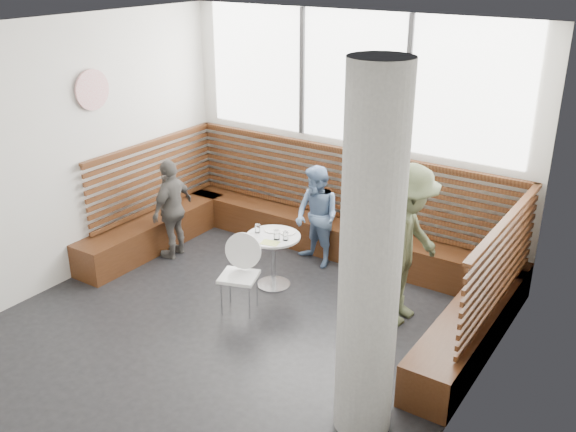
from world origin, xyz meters
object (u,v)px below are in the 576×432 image
Objects in this scene: concrete_column at (370,261)px; adult_man at (405,245)px; child_left at (172,209)px; cafe_chair at (242,268)px; child_back at (317,217)px; cafe_table at (273,250)px.

adult_man is at bearing 104.12° from concrete_column.
concrete_column reaches higher than child_left.
cafe_chair is (-2.07, 0.98, -1.07)m from concrete_column.
adult_man is 1.65m from child_back.
child_back is 1.94m from child_left.
child_left is (-1.74, -0.84, 0.01)m from child_back.
cafe_table is 0.51× the size of child_back.
concrete_column is 3.56× the size of cafe_chair.
cafe_table is 0.50× the size of child_left.
adult_man is 1.36× the size of child_back.
cafe_chair reaches higher than cafe_table.
cafe_chair is 0.49× the size of adult_man.
concrete_column is 2.86m from cafe_table.
concrete_column is 2.35× the size of child_left.
child_back is at bearing 66.29° from cafe_chair.
child_left is at bearing 140.43° from cafe_chair.
adult_man is 1.35× the size of child_left.
cafe_table is 1.63m from child_left.
concrete_column is at bearing -44.71° from cafe_chair.
concrete_column reaches higher than cafe_table.
cafe_table is at bearing 84.05° from child_left.
child_left is (-3.70, 1.59, -0.92)m from concrete_column.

